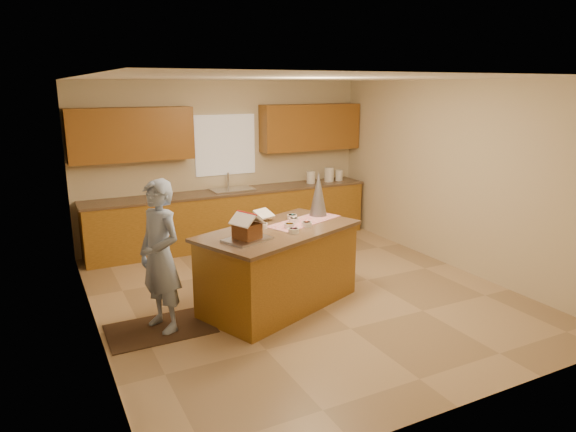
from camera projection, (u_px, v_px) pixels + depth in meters
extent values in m
plane|color=tan|center=(302.00, 293.00, 6.69)|extent=(5.50, 5.50, 0.00)
plane|color=silver|center=(303.00, 78.00, 6.03)|extent=(5.50, 5.50, 0.00)
plane|color=beige|center=(225.00, 163.00, 8.74)|extent=(5.50, 5.50, 0.00)
plane|color=beige|center=(472.00, 254.00, 3.98)|extent=(5.50, 5.50, 0.00)
plane|color=beige|center=(88.00, 213.00, 5.26)|extent=(5.50, 5.50, 0.00)
plane|color=beige|center=(454.00, 176.00, 7.46)|extent=(5.50, 5.50, 0.00)
plane|color=gray|center=(102.00, 243.00, 4.60)|extent=(0.00, 2.50, 2.50)
cube|color=white|center=(225.00, 145.00, 8.64)|extent=(1.05, 0.03, 1.00)
cube|color=#9F6621|center=(233.00, 218.00, 8.70)|extent=(4.80, 0.60, 0.88)
cube|color=brown|center=(232.00, 192.00, 8.59)|extent=(4.85, 0.63, 0.04)
cube|color=brown|center=(131.00, 135.00, 7.76)|extent=(1.85, 0.35, 0.80)
cube|color=brown|center=(310.00, 127.00, 9.13)|extent=(1.85, 0.35, 0.80)
cube|color=silver|center=(232.00, 192.00, 8.59)|extent=(0.70, 0.45, 0.12)
cylinder|color=silver|center=(228.00, 181.00, 8.70)|extent=(0.03, 0.03, 0.28)
cube|color=#9F6621|center=(279.00, 269.00, 6.23)|extent=(2.10, 1.58, 0.92)
cube|color=brown|center=(279.00, 231.00, 6.11)|extent=(2.21, 1.68, 0.04)
cube|color=#B50C28|center=(304.00, 221.00, 6.45)|extent=(1.11, 0.74, 0.01)
cube|color=silver|center=(247.00, 239.00, 5.65)|extent=(0.58, 0.51, 0.03)
cube|color=white|center=(264.00, 214.00, 6.45)|extent=(0.28, 0.25, 0.10)
cone|color=#B5B6C2|center=(318.00, 194.00, 6.67)|extent=(0.30, 0.30, 0.58)
cube|color=black|center=(160.00, 329.00, 5.69)|extent=(1.13, 0.74, 0.01)
imported|color=#93AAD1|center=(160.00, 256.00, 5.51)|extent=(0.59, 0.71, 1.66)
cylinder|color=white|center=(311.00, 177.00, 9.22)|extent=(0.16, 0.16, 0.21)
cylinder|color=white|center=(329.00, 174.00, 9.38)|extent=(0.17, 0.17, 0.25)
cylinder|color=white|center=(339.00, 175.00, 9.48)|extent=(0.14, 0.14, 0.19)
cylinder|color=white|center=(163.00, 190.00, 8.05)|extent=(0.11, 0.11, 0.23)
cube|color=brown|center=(247.00, 231.00, 5.63)|extent=(0.31, 0.32, 0.17)
cube|color=white|center=(242.00, 220.00, 5.54)|extent=(0.25, 0.33, 0.13)
cube|color=white|center=(251.00, 217.00, 5.64)|extent=(0.25, 0.33, 0.13)
cylinder|color=red|center=(247.00, 213.00, 5.58)|extent=(0.13, 0.28, 0.02)
cylinder|color=#923063|center=(245.00, 225.00, 6.17)|extent=(0.13, 0.13, 0.06)
cylinder|color=#EE4C2A|center=(307.00, 224.00, 6.21)|extent=(0.13, 0.13, 0.06)
cylinder|color=pink|center=(294.00, 231.00, 5.94)|extent=(0.13, 0.13, 0.06)
cylinder|color=white|center=(294.00, 220.00, 6.39)|extent=(0.13, 0.13, 0.06)
cylinder|color=#D42558|center=(262.00, 226.00, 6.15)|extent=(0.13, 0.13, 0.06)
cylinder|color=#35A4C9|center=(292.00, 217.00, 6.56)|extent=(0.13, 0.13, 0.06)
cylinder|color=orange|center=(290.00, 226.00, 6.14)|extent=(0.13, 0.13, 0.06)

